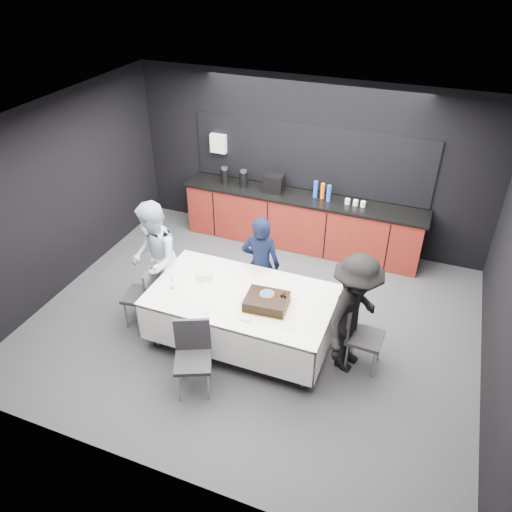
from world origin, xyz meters
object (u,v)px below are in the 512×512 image
at_px(chair_near, 193,351).
at_px(person_left, 154,260).
at_px(champagne_flute, 171,278).
at_px(chair_right, 360,331).
at_px(plate_stack, 204,275).
at_px(party_table, 242,303).
at_px(chair_left, 145,291).
at_px(cake_assembly, 267,301).
at_px(person_right, 354,315).
at_px(person_center, 261,265).

xyz_separation_m(chair_near, person_left, (-1.14, 1.11, 0.31)).
xyz_separation_m(champagne_flute, chair_right, (2.38, 0.35, -0.40)).
relative_size(champagne_flute, chair_near, 0.24).
bearing_deg(plate_stack, party_table, -13.69).
xyz_separation_m(chair_left, person_left, (-0.01, 0.32, 0.31)).
bearing_deg(champagne_flute, cake_assembly, 4.48).
bearing_deg(party_table, chair_right, 5.57).
xyz_separation_m(party_table, champagne_flute, (-0.88, -0.20, 0.30)).
relative_size(person_left, person_right, 1.05).
xyz_separation_m(party_table, chair_near, (-0.24, -0.91, -0.11)).
distance_m(plate_stack, champagne_flute, 0.46).
distance_m(party_table, chair_left, 1.38).
relative_size(party_table, chair_left, 2.51).
height_order(chair_left, chair_right, same).
height_order(party_table, person_right, person_right).
height_order(party_table, person_left, person_left).
height_order(chair_near, person_right, person_right).
distance_m(champagne_flute, chair_near, 1.05).
distance_m(champagne_flute, person_left, 0.64).
height_order(champagne_flute, chair_left, champagne_flute).
xyz_separation_m(chair_right, person_center, (-1.53, 0.60, 0.21)).
relative_size(chair_near, person_center, 0.62).
xyz_separation_m(cake_assembly, person_left, (-1.75, 0.29, -0.00)).
distance_m(party_table, champagne_flute, 0.95).
bearing_deg(chair_right, plate_stack, -179.94).
xyz_separation_m(person_left, person_right, (2.79, -0.11, -0.04)).
bearing_deg(person_center, person_left, 13.89).
relative_size(person_center, person_left, 0.88).
bearing_deg(person_center, party_table, 83.65).
distance_m(champagne_flute, person_center, 1.29).
height_order(party_table, plate_stack, plate_stack).
distance_m(person_center, person_left, 1.46).
bearing_deg(cake_assembly, chair_right, 12.39).
bearing_deg(person_right, chair_left, 108.77).
height_order(champagne_flute, person_right, person_right).
xyz_separation_m(plate_stack, person_center, (0.56, 0.60, -0.09)).
bearing_deg(cake_assembly, party_table, 165.01).
distance_m(champagne_flute, chair_right, 2.44).
height_order(person_left, person_right, person_left).
bearing_deg(person_right, champagne_flute, 111.38).
relative_size(cake_assembly, person_left, 0.34).
bearing_deg(chair_right, chair_left, -174.47).
height_order(cake_assembly, chair_left, cake_assembly).
distance_m(champagne_flute, person_right, 2.31).
relative_size(cake_assembly, person_right, 0.36).
bearing_deg(person_left, chair_left, -27.74).
bearing_deg(party_table, plate_stack, 166.31).
xyz_separation_m(champagne_flute, chair_near, (0.65, -0.71, -0.40)).
xyz_separation_m(plate_stack, person_right, (2.00, -0.06, -0.02)).
bearing_deg(champagne_flute, person_center, 47.90).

